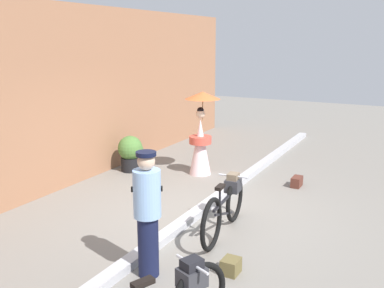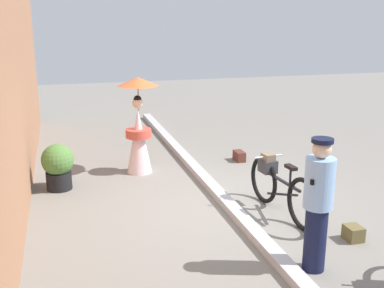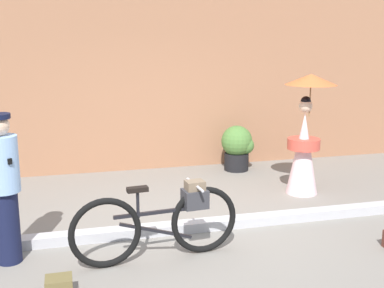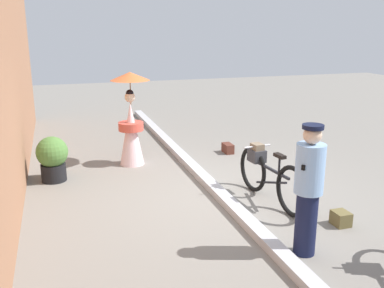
{
  "view_description": "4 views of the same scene",
  "coord_description": "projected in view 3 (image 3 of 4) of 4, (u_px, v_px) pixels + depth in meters",
  "views": [
    {
      "loc": [
        -6.18,
        -3.17,
        2.89
      ],
      "look_at": [
        0.66,
        0.48,
        1.04
      ],
      "focal_mm": 40.81,
      "sensor_mm": 36.0,
      "label": 1
    },
    {
      "loc": [
        -6.4,
        2.4,
        2.9
      ],
      "look_at": [
        0.32,
        0.49,
        0.99
      ],
      "focal_mm": 43.53,
      "sensor_mm": 36.0,
      "label": 2
    },
    {
      "loc": [
        -1.38,
        -5.6,
        2.39
      ],
      "look_at": [
        0.2,
        0.5,
        0.99
      ],
      "focal_mm": 46.35,
      "sensor_mm": 36.0,
      "label": 3
    },
    {
      "loc": [
        -6.16,
        2.4,
        2.69
      ],
      "look_at": [
        -0.03,
        0.46,
        0.92
      ],
      "focal_mm": 40.62,
      "sensor_mm": 36.0,
      "label": 4
    }
  ],
  "objects": [
    {
      "name": "building_wall",
      "position": [
        143.0,
        68.0,
        8.78
      ],
      "size": [
        14.0,
        0.4,
        3.6
      ],
      "primitive_type": "cube",
      "color": "#9E6B4C",
      "rests_on": "ground_plane"
    },
    {
      "name": "sidewalk_curb",
      "position": [
        186.0,
        227.0,
        6.13
      ],
      "size": [
        14.0,
        0.2,
        0.12
      ],
      "primitive_type": "cube",
      "color": "#B2B2B7",
      "rests_on": "ground_plane"
    },
    {
      "name": "bicycle_far_side",
      "position": [
        163.0,
        220.0,
        5.31
      ],
      "size": [
        1.86,
        0.48,
        0.84
      ],
      "color": "black",
      "rests_on": "ground_plane"
    },
    {
      "name": "person_with_parasol",
      "position": [
        305.0,
        136.0,
        7.44
      ],
      "size": [
        0.76,
        0.76,
        1.82
      ],
      "color": "silver",
      "rests_on": "ground_plane"
    },
    {
      "name": "potted_plant_by_door",
      "position": [
        238.0,
        146.0,
        8.83
      ],
      "size": [
        0.57,
        0.55,
        0.81
      ],
      "color": "black",
      "rests_on": "ground_plane"
    },
    {
      "name": "person_officer",
      "position": [
        4.0,
        186.0,
        5.14
      ],
      "size": [
        0.34,
        0.34,
        1.61
      ],
      "color": "#141938",
      "rests_on": "ground_plane"
    },
    {
      "name": "ground_plane",
      "position": [
        186.0,
        231.0,
        6.15
      ],
      "size": [
        30.0,
        30.0,
        0.0
      ],
      "primitive_type": "plane",
      "color": "gray"
    },
    {
      "name": "backpack_spare",
      "position": [
        59.0,
        287.0,
        4.58
      ],
      "size": [
        0.25,
        0.21,
        0.2
      ],
      "color": "brown",
      "rests_on": "ground_plane"
    }
  ]
}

